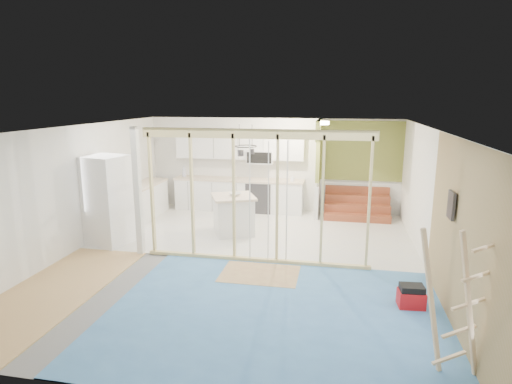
% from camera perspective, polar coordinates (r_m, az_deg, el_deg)
% --- Properties ---
extents(room, '(7.01, 8.01, 2.61)m').
position_cam_1_polar(room, '(8.16, -2.16, -0.63)').
color(room, slate).
rests_on(room, ground).
extents(floor_overlays, '(7.00, 8.00, 0.03)m').
position_cam_1_polar(floor_overlays, '(8.59, -1.51, -8.97)').
color(floor_overlays, silver).
rests_on(floor_overlays, room).
extents(stud_frame, '(4.66, 0.14, 2.60)m').
position_cam_1_polar(stud_frame, '(8.16, -3.66, 1.33)').
color(stud_frame, '#CAB87B').
rests_on(stud_frame, room).
extents(base_cabinets, '(4.45, 2.24, 0.93)m').
position_cam_1_polar(base_cabinets, '(11.92, -5.98, -0.58)').
color(base_cabinets, white).
rests_on(base_cabinets, room).
extents(upper_cabinets, '(3.60, 0.41, 0.85)m').
position_cam_1_polar(upper_cabinets, '(11.93, -1.94, 6.08)').
color(upper_cabinets, white).
rests_on(upper_cabinets, room).
extents(green_partition, '(2.25, 1.51, 2.60)m').
position_cam_1_polar(green_partition, '(11.61, 11.93, 1.26)').
color(green_partition, olive).
rests_on(green_partition, room).
extents(pot_rack, '(0.52, 0.52, 0.72)m').
position_cam_1_polar(pot_rack, '(9.93, -1.43, 5.81)').
color(pot_rack, black).
rests_on(pot_rack, room).
extents(sheathing_panel, '(0.02, 4.00, 2.60)m').
position_cam_1_polar(sheathing_panel, '(6.25, 25.98, -6.05)').
color(sheathing_panel, '#A17E57').
rests_on(sheathing_panel, room).
extents(electrical_panel, '(0.04, 0.30, 0.40)m').
position_cam_1_polar(electrical_panel, '(6.71, 24.59, -1.61)').
color(electrical_panel, '#353539').
rests_on(electrical_panel, room).
extents(ceiling_light, '(0.32, 0.32, 0.08)m').
position_cam_1_polar(ceiling_light, '(10.76, 8.88, 9.09)').
color(ceiling_light, '#FFEABF').
rests_on(ceiling_light, room).
extents(fridge, '(1.02, 0.99, 1.95)m').
position_cam_1_polar(fridge, '(9.77, -19.17, -1.09)').
color(fridge, white).
rests_on(fridge, room).
extents(island, '(1.25, 1.25, 0.93)m').
position_cam_1_polar(island, '(10.03, -3.01, -3.09)').
color(island, silver).
rests_on(island, room).
extents(bowl, '(0.31, 0.31, 0.06)m').
position_cam_1_polar(bowl, '(9.91, -2.75, -0.30)').
color(bowl, silver).
rests_on(bowl, island).
extents(soap_bottle_a, '(0.13, 0.13, 0.33)m').
position_cam_1_polar(soap_bottle_a, '(12.38, -9.57, 2.75)').
color(soap_bottle_a, '#B7BACC').
rests_on(soap_bottle_a, base_cabinets).
extents(soap_bottle_b, '(0.10, 0.11, 0.18)m').
position_cam_1_polar(soap_bottle_b, '(11.59, 4.91, 1.84)').
color(soap_bottle_b, white).
rests_on(soap_bottle_b, base_cabinets).
extents(toolbox, '(0.41, 0.32, 0.37)m').
position_cam_1_polar(toolbox, '(7.12, 20.00, -13.02)').
color(toolbox, '#B71015').
rests_on(toolbox, room).
extents(ladder, '(0.94, 0.21, 1.78)m').
position_cam_1_polar(ladder, '(5.37, 25.00, -13.41)').
color(ladder, beige).
rests_on(ladder, room).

